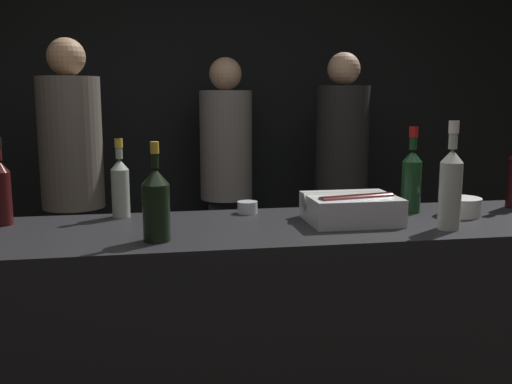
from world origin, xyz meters
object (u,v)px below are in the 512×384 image
(red_wine_bottle_burgundy, at_px, (412,178))
(red_wine_bottle_black_foil, at_px, (1,190))
(candle_votive, at_px, (248,207))
(person_in_hoodie, at_px, (226,172))
(bowl_white, at_px, (461,206))
(white_wine_bottle, at_px, (451,185))
(champagne_bottle, at_px, (156,203))
(person_blond_tee, at_px, (341,170))
(ice_bin_with_bottles, at_px, (351,207))
(person_grey_polo, at_px, (73,177))
(rose_wine_bottle, at_px, (120,185))

(red_wine_bottle_burgundy, bearing_deg, red_wine_bottle_black_foil, 178.40)
(candle_votive, relative_size, person_in_hoodie, 0.05)
(bowl_white, height_order, red_wine_bottle_black_foil, red_wine_bottle_black_foil)
(white_wine_bottle, bearing_deg, champagne_bottle, 179.38)
(champagne_bottle, bearing_deg, person_in_hoodie, 76.05)
(person_blond_tee, bearing_deg, red_wine_bottle_burgundy, 143.35)
(ice_bin_with_bottles, bearing_deg, bowl_white, 4.07)
(champagne_bottle, bearing_deg, person_grey_polo, 107.29)
(champagne_bottle, bearing_deg, rose_wine_bottle, 108.61)
(bowl_white, bearing_deg, rose_wine_bottle, 171.12)
(red_wine_bottle_burgundy, relative_size, person_grey_polo, 0.20)
(person_in_hoodie, height_order, person_grey_polo, person_grey_polo)
(bowl_white, height_order, person_blond_tee, person_blond_tee)
(champagne_bottle, bearing_deg, ice_bin_with_bottles, 12.79)
(ice_bin_with_bottles, height_order, red_wine_bottle_burgundy, red_wine_bottle_burgundy)
(white_wine_bottle, xyz_separation_m, person_grey_polo, (-1.49, 1.51, -0.14))
(champagne_bottle, height_order, person_blond_tee, person_blond_tee)
(white_wine_bottle, relative_size, red_wine_bottle_burgundy, 1.10)
(ice_bin_with_bottles, height_order, candle_votive, ice_bin_with_bottles)
(white_wine_bottle, distance_m, person_grey_polo, 2.12)
(red_wine_bottle_burgundy, bearing_deg, candle_votive, 171.51)
(ice_bin_with_bottles, height_order, bowl_white, ice_bin_with_bottles)
(red_wine_bottle_black_foil, bearing_deg, white_wine_bottle, -12.49)
(person_in_hoodie, relative_size, person_blond_tee, 0.98)
(candle_votive, relative_size, person_blond_tee, 0.05)
(red_wine_bottle_black_foil, distance_m, red_wine_bottle_burgundy, 1.58)
(rose_wine_bottle, distance_m, person_in_hoodie, 1.57)
(red_wine_bottle_black_foil, bearing_deg, person_grey_polo, 85.36)
(person_in_hoodie, bearing_deg, candle_votive, 18.07)
(red_wine_bottle_black_foil, height_order, person_grey_polo, person_grey_polo)
(red_wine_bottle_black_foil, bearing_deg, person_blond_tee, 37.68)
(candle_votive, xyz_separation_m, person_blond_tee, (0.83, 1.30, -0.03))
(bowl_white, bearing_deg, candle_votive, 166.58)
(white_wine_bottle, bearing_deg, person_blond_tee, 84.21)
(ice_bin_with_bottles, relative_size, candle_votive, 4.13)
(white_wine_bottle, distance_m, red_wine_bottle_black_foil, 1.62)
(red_wine_bottle_black_foil, height_order, person_blond_tee, person_blond_tee)
(red_wine_bottle_black_foil, relative_size, person_in_hoodie, 0.19)
(white_wine_bottle, bearing_deg, person_grey_polo, 134.74)
(rose_wine_bottle, relative_size, person_blond_tee, 0.18)
(rose_wine_bottle, height_order, red_wine_bottle_burgundy, red_wine_bottle_burgundy)
(ice_bin_with_bottles, relative_size, person_blond_tee, 0.20)
(red_wine_bottle_burgundy, xyz_separation_m, person_blond_tee, (0.18, 1.40, -0.15))
(bowl_white, relative_size, person_in_hoodie, 0.10)
(person_blond_tee, bearing_deg, red_wine_bottle_black_foil, 98.15)
(candle_votive, bearing_deg, bowl_white, -13.42)
(person_blond_tee, bearing_deg, person_grey_polo, 67.45)
(bowl_white, xyz_separation_m, person_in_hoodie, (-0.73, 1.66, -0.06))
(candle_votive, distance_m, white_wine_bottle, 0.79)
(red_wine_bottle_black_foil, xyz_separation_m, person_blond_tee, (1.76, 1.36, -0.14))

